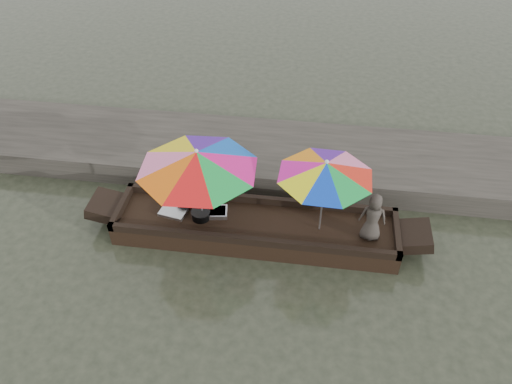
# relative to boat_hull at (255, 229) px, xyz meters

# --- Properties ---
(water) EXTENTS (80.00, 80.00, 0.00)m
(water) POSITION_rel_boat_hull_xyz_m (0.00, 0.00, -0.17)
(water) COLOR #262C1F
(water) RESTS_ON ground
(dock) EXTENTS (22.00, 2.20, 0.50)m
(dock) POSITION_rel_boat_hull_xyz_m (0.00, 2.20, 0.08)
(dock) COLOR #2D2B26
(dock) RESTS_ON ground
(boat_hull) EXTENTS (5.19, 1.20, 0.35)m
(boat_hull) POSITION_rel_boat_hull_xyz_m (0.00, 0.00, 0.00)
(boat_hull) COLOR black
(boat_hull) RESTS_ON water
(cooking_pot) EXTENTS (0.35, 0.35, 0.18)m
(cooking_pot) POSITION_rel_boat_hull_xyz_m (-1.40, 0.33, 0.27)
(cooking_pot) COLOR black
(cooking_pot) RESTS_ON boat_hull
(tray_crayfish) EXTENTS (0.53, 0.41, 0.09)m
(tray_crayfish) POSITION_rel_boat_hull_xyz_m (-0.79, 0.11, 0.22)
(tray_crayfish) COLOR silver
(tray_crayfish) RESTS_ON boat_hull
(tray_scallop) EXTENTS (0.54, 0.42, 0.06)m
(tray_scallop) POSITION_rel_boat_hull_xyz_m (-1.56, 0.03, 0.21)
(tray_scallop) COLOR silver
(tray_scallop) RESTS_ON boat_hull
(charcoal_grill) EXTENTS (0.34, 0.34, 0.16)m
(charcoal_grill) POSITION_rel_boat_hull_xyz_m (-1.01, -0.02, 0.25)
(charcoal_grill) COLOR black
(charcoal_grill) RESTS_ON boat_hull
(supply_bag) EXTENTS (0.30, 0.25, 0.26)m
(supply_bag) POSITION_rel_boat_hull_xyz_m (-0.98, 0.36, 0.30)
(supply_bag) COLOR silver
(supply_bag) RESTS_ON boat_hull
(vendor) EXTENTS (0.50, 0.35, 0.96)m
(vendor) POSITION_rel_boat_hull_xyz_m (2.06, -0.09, 0.66)
(vendor) COLOR #3B3530
(vendor) RESTS_ON boat_hull
(umbrella_bow) EXTENTS (2.72, 2.72, 1.55)m
(umbrella_bow) POSITION_rel_boat_hull_xyz_m (-0.99, 0.00, 0.95)
(umbrella_bow) COLOR #E51482
(umbrella_bow) RESTS_ON boat_hull
(umbrella_stern) EXTENTS (2.14, 2.14, 1.55)m
(umbrella_stern) POSITION_rel_boat_hull_xyz_m (1.17, 0.00, 0.95)
(umbrella_stern) COLOR pink
(umbrella_stern) RESTS_ON boat_hull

